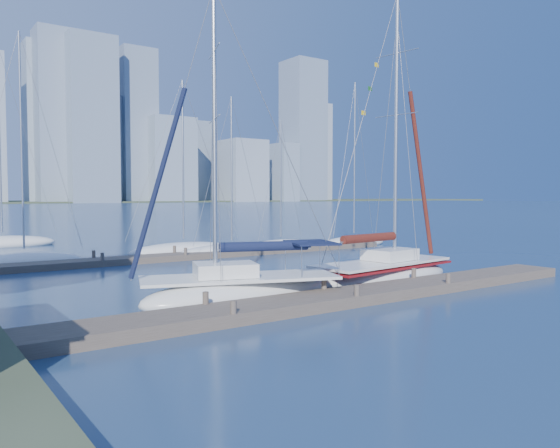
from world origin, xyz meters
TOP-DOWN VIEW (x-y plane):
  - ground at (0.00, 0.00)m, footprint 700.00×700.00m
  - near_dock at (0.00, 0.00)m, footprint 26.00×2.00m
  - far_dock at (2.00, 16.00)m, footprint 30.00×1.80m
  - sailboat_navy at (-2.75, 2.51)m, footprint 8.26×4.97m
  - sailboat_maroon at (4.90, 2.66)m, footprint 8.26×3.59m
  - bg_boat_0 at (-7.43, 18.21)m, footprint 6.42×2.80m
  - bg_boat_2 at (2.61, 18.89)m, footprint 8.02×3.72m
  - bg_boat_3 at (5.14, 16.81)m, footprint 8.19×5.22m
  - bg_boat_4 at (10.24, 18.33)m, footprint 6.31×4.15m
  - bg_boat_5 at (16.26, 16.87)m, footprint 6.50×3.89m
  - bg_boat_6 at (-6.69, 31.45)m, footprint 8.06×3.99m

SIDE VIEW (x-z plane):
  - ground at x=0.00m, z-range 0.00..0.00m
  - far_dock at x=2.00m, z-range 0.00..0.36m
  - near_dock at x=0.00m, z-range 0.00..0.40m
  - bg_boat_4 at x=10.24m, z-range -4.69..5.11m
  - bg_boat_3 at x=5.14m, z-range -5.17..5.63m
  - bg_boat_2 at x=2.61m, z-range -5.73..6.25m
  - bg_boat_0 at x=-7.43m, z-range -6.38..6.91m
  - bg_boat_5 at x=16.26m, z-range -6.26..6.80m
  - bg_boat_6 at x=-6.69m, z-range -7.58..8.21m
  - sailboat_navy at x=-2.75m, z-range -5.04..6.95m
  - sailboat_maroon at x=4.90m, z-range -5.73..7.96m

